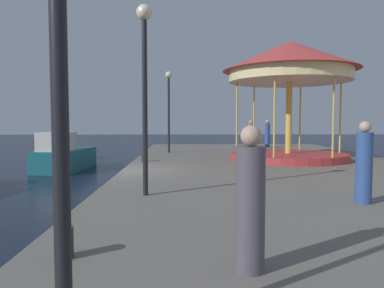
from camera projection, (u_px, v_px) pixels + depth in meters
ground_plane at (122, 192)px, 13.11m from camera, size 120.00×120.00×0.00m
quay_dock at (290, 180)px, 13.26m from camera, size 12.19×30.00×0.80m
motorboat_teal at (64, 156)px, 18.95m from camera, size 2.34×4.29×2.02m
motorboat_red at (59, 152)px, 24.04m from camera, size 2.14×4.13×1.47m
carousel at (290, 72)px, 16.42m from camera, size 6.05×6.05×5.35m
lamp_post_mid_promenade at (145, 66)px, 8.43m from camera, size 0.36×0.36×4.42m
lamp_post_far_end at (169, 98)px, 20.40m from camera, size 0.36×0.36×4.54m
bollard_center at (144, 157)px, 15.88m from camera, size 0.24×0.24×0.40m
bollard_south at (64, 242)px, 4.62m from camera, size 0.24×0.24×0.40m
person_by_the_water at (251, 136)px, 23.01m from camera, size 0.34×0.34×1.83m
person_far_corner at (267, 134)px, 25.08m from camera, size 0.34×0.34×1.87m
person_mid_promenade at (250, 204)px, 4.18m from camera, size 0.34×0.34×1.69m
person_near_carousel at (364, 165)px, 7.71m from camera, size 0.34×0.34×1.75m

